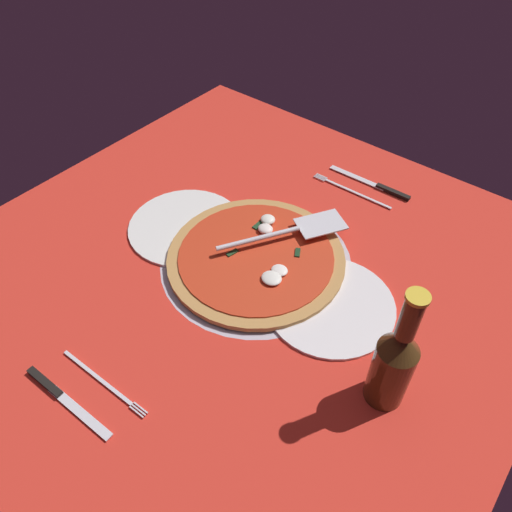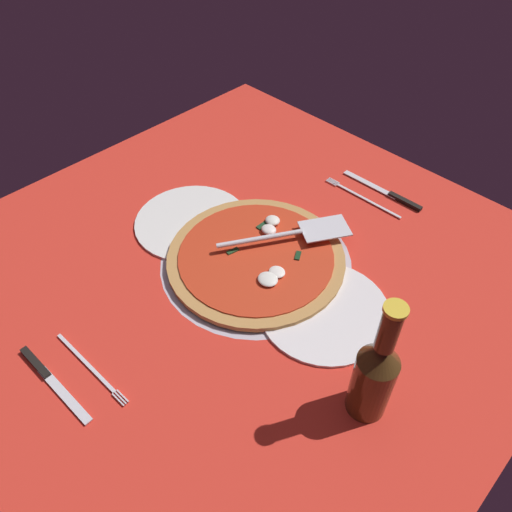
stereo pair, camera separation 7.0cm
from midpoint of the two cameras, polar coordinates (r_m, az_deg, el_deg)
ground_plane at (r=97.39cm, az=0.35°, el=-1.76°), size 108.88×108.88×0.80cm
pizza_pan at (r=98.11cm, az=2.04°, el=-0.65°), size 38.03×38.03×0.82cm
dinner_plate_left at (r=106.77cm, az=-5.62°, el=3.86°), size 24.29×24.29×1.00cm
dinner_plate_right at (r=91.09cm, az=10.11°, el=-6.39°), size 23.71×23.71×1.00cm
pizza at (r=97.35cm, az=2.11°, el=-0.18°), size 35.30×35.30×2.72cm
pizza_server at (r=99.38cm, az=6.43°, el=2.57°), size 17.31×25.25×1.00cm
place_setting_near at (r=86.82cm, az=-18.57°, el=-12.98°), size 21.03×13.32×1.40cm
place_setting_far at (r=117.27cm, az=15.38°, el=6.59°), size 21.83×11.93×1.40cm
beer_bottle at (r=74.82cm, az=16.25°, el=-13.17°), size 6.15×6.15×24.70cm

